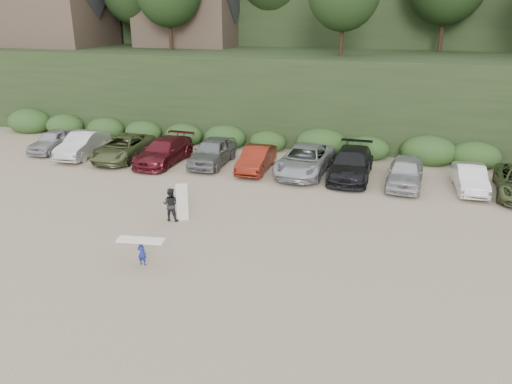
% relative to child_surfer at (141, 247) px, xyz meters
% --- Properties ---
extents(ground, '(120.00, 120.00, 0.00)m').
position_rel_child_surfer_xyz_m(ground, '(2.85, 2.48, -0.73)').
color(ground, tan).
rests_on(ground, ground).
extents(parked_cars, '(36.48, 6.27, 1.65)m').
position_rel_child_surfer_xyz_m(parked_cars, '(4.17, 12.45, 0.04)').
color(parked_cars, '#A7A8AC').
rests_on(parked_cars, ground).
extents(child_surfer, '(1.84, 0.76, 1.07)m').
position_rel_child_surfer_xyz_m(child_surfer, '(0.00, 0.00, 0.00)').
color(child_surfer, navy).
rests_on(child_surfer, ground).
extents(adult_surfer, '(1.26, 0.67, 1.85)m').
position_rel_child_surfer_xyz_m(adult_surfer, '(-0.72, 4.17, 0.07)').
color(adult_surfer, black).
rests_on(adult_surfer, ground).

